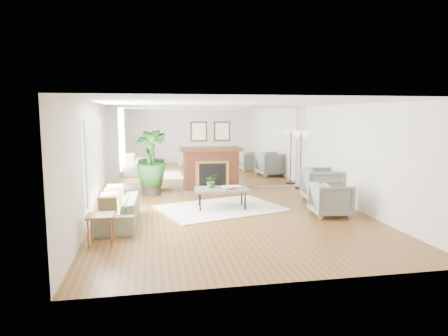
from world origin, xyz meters
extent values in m
plane|color=brown|center=(0.00, 0.00, 0.00)|extent=(7.00, 7.00, 0.00)
cube|color=silver|center=(-2.99, 0.00, 1.25)|extent=(0.02, 7.00, 2.50)
cube|color=silver|center=(2.99, 0.00, 1.25)|extent=(0.02, 7.00, 2.50)
cube|color=silver|center=(0.00, 3.49, 1.25)|extent=(6.00, 0.02, 2.50)
cube|color=silver|center=(0.00, 3.47, 1.25)|extent=(5.40, 0.04, 2.40)
cube|color=#B2E09E|center=(-2.96, 0.40, 1.35)|extent=(0.04, 2.40, 1.50)
cube|color=brown|center=(0.00, 3.28, 0.60)|extent=(1.60, 0.40, 1.20)
cube|color=gold|center=(0.00, 3.07, 0.48)|extent=(1.00, 0.04, 0.85)
cube|color=black|center=(0.00, 3.05, 0.48)|extent=(0.80, 0.04, 0.70)
cube|color=#695E53|center=(0.00, 2.93, 0.01)|extent=(1.70, 0.55, 0.03)
cube|color=#482D17|center=(0.00, 3.26, 1.22)|extent=(1.85, 0.46, 0.10)
cube|color=black|center=(-0.35, 3.43, 1.75)|extent=(0.50, 0.04, 0.60)
cube|color=black|center=(0.35, 3.43, 1.75)|extent=(0.50, 0.04, 0.60)
cube|color=white|center=(-0.15, 0.85, 0.01)|extent=(3.25, 2.74, 0.03)
cube|color=#695E53|center=(-0.12, 0.82, 0.47)|extent=(1.32, 0.83, 0.06)
cylinder|color=black|center=(-0.67, 0.60, 0.22)|extent=(0.04, 0.04, 0.44)
cylinder|color=black|center=(0.38, 0.52, 0.22)|extent=(0.04, 0.04, 0.44)
cylinder|color=black|center=(-0.63, 1.12, 0.22)|extent=(0.04, 0.04, 0.44)
cylinder|color=black|center=(0.42, 1.05, 0.22)|extent=(0.04, 0.04, 0.44)
imported|color=gray|center=(-2.45, -0.12, 0.28)|extent=(0.81, 1.95, 0.56)
imported|color=slate|center=(2.60, 1.20, 0.44)|extent=(1.08, 1.06, 0.87)
imported|color=slate|center=(2.17, -0.25, 0.38)|extent=(0.89, 0.87, 0.75)
cube|color=brown|center=(-2.65, -1.38, 0.52)|extent=(0.47, 0.47, 0.04)
cylinder|color=brown|center=(-2.84, -1.57, 0.25)|extent=(0.04, 0.04, 0.51)
cylinder|color=brown|center=(-2.46, -1.57, 0.25)|extent=(0.04, 0.04, 0.51)
cylinder|color=brown|center=(-2.84, -1.19, 0.25)|extent=(0.04, 0.04, 0.51)
cylinder|color=brown|center=(-2.46, -1.19, 0.25)|extent=(0.04, 0.04, 0.51)
cylinder|color=black|center=(-1.77, 2.88, 0.19)|extent=(0.52, 0.52, 0.37)
imported|color=#316726|center=(-1.77, 2.88, 1.03)|extent=(1.07, 1.07, 1.53)
cylinder|color=black|center=(2.70, 3.01, 0.02)|extent=(0.30, 0.30, 0.04)
cylinder|color=black|center=(2.70, 3.01, 0.85)|extent=(0.03, 0.03, 1.70)
cone|color=beige|center=(2.57, 3.01, 1.64)|extent=(0.32, 0.32, 0.23)
cone|color=beige|center=(2.83, 3.01, 1.64)|extent=(0.32, 0.32, 0.23)
imported|color=#316726|center=(-0.35, 0.96, 0.67)|extent=(0.33, 0.29, 0.33)
imported|color=brown|center=(0.00, 0.69, 0.54)|extent=(0.29, 0.29, 0.07)
imported|color=brown|center=(0.18, 0.97, 0.52)|extent=(0.20, 0.27, 0.02)
camera|label=1|loc=(-1.75, -8.40, 2.26)|focal=32.00mm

